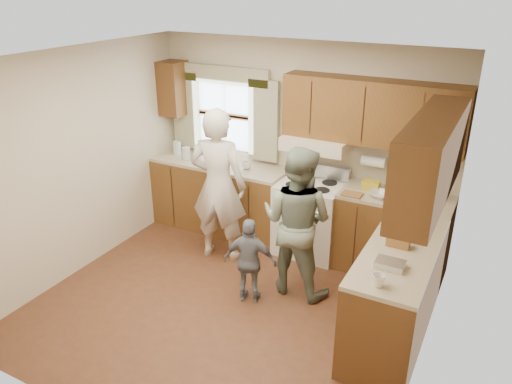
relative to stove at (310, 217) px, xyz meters
The scene contains 6 objects.
room 1.66m from the stove, 101.81° to the right, with size 3.80×3.80×3.80m.
kitchen_fixtures 0.60m from the stove, 48.99° to the right, with size 3.80×2.25×2.15m.
stove is the anchor object (origin of this frame).
woman_left 1.19m from the stove, 146.25° to the right, with size 0.67×0.44×1.84m, color beige.
woman_right 0.92m from the stove, 78.23° to the right, with size 0.79×0.62×1.63m, color #284533.
child 1.27m from the stove, 96.97° to the right, with size 0.55×0.23×0.94m, color slate.
Camera 1 is at (2.25, -3.68, 3.15)m, focal length 35.00 mm.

